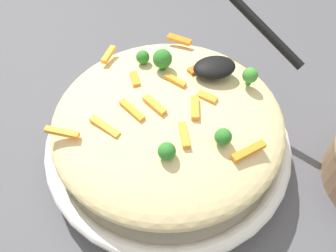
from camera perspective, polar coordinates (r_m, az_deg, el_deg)
ground_plane at (r=0.52m, az=0.00°, el=-4.49°), size 2.40×2.40×0.00m
serving_bowl at (r=0.50m, az=0.00°, el=-2.89°), size 0.34×0.34×0.05m
pasta_mound at (r=0.45m, az=0.00°, el=0.80°), size 0.30×0.30×0.07m
carrot_piece_0 at (r=0.42m, az=4.41°, el=2.96°), size 0.02×0.04×0.01m
carrot_piece_1 at (r=0.48m, az=5.24°, el=9.53°), size 0.04×0.02×0.01m
carrot_piece_2 at (r=0.45m, az=1.23°, el=7.42°), size 0.02×0.03×0.01m
carrot_piece_3 at (r=0.44m, az=6.49°, el=4.36°), size 0.03×0.02×0.01m
carrot_piece_4 at (r=0.40m, az=2.64°, el=-1.49°), size 0.01×0.03×0.01m
carrot_piece_5 at (r=0.42m, az=-5.78°, el=2.18°), size 0.03×0.04×0.01m
carrot_piece_6 at (r=0.42m, az=-10.24°, el=-0.15°), size 0.03×0.04×0.01m
carrot_piece_7 at (r=0.42m, az=-2.21°, el=3.50°), size 0.02×0.04×0.01m
carrot_piece_8 at (r=0.43m, az=-16.89°, el=-0.99°), size 0.04×0.03×0.01m
carrot_piece_9 at (r=0.52m, az=1.84°, el=13.89°), size 0.03×0.03×0.01m
carrot_piece_10 at (r=0.50m, az=-9.67°, el=11.40°), size 0.02×0.03×0.01m
carrot_piece_11 at (r=0.40m, az=13.01°, el=-3.99°), size 0.04×0.02×0.01m
carrot_piece_12 at (r=0.46m, az=-5.40°, el=7.59°), size 0.01×0.02×0.01m
broccoli_floret_0 at (r=0.46m, az=13.21°, el=8.01°), size 0.02×0.02×0.03m
broccoli_floret_1 at (r=0.39m, az=8.96°, el=-1.75°), size 0.02×0.02×0.02m
broccoli_floret_2 at (r=0.38m, az=-0.20°, el=-4.14°), size 0.02×0.02×0.02m
broccoli_floret_3 at (r=0.46m, az=-0.91°, el=10.83°), size 0.03×0.03×0.03m
broccoli_floret_4 at (r=0.48m, az=-4.12°, el=11.10°), size 0.02×0.02×0.02m
serving_spoon at (r=0.47m, az=10.10°, el=12.16°), size 0.14×0.15×0.08m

